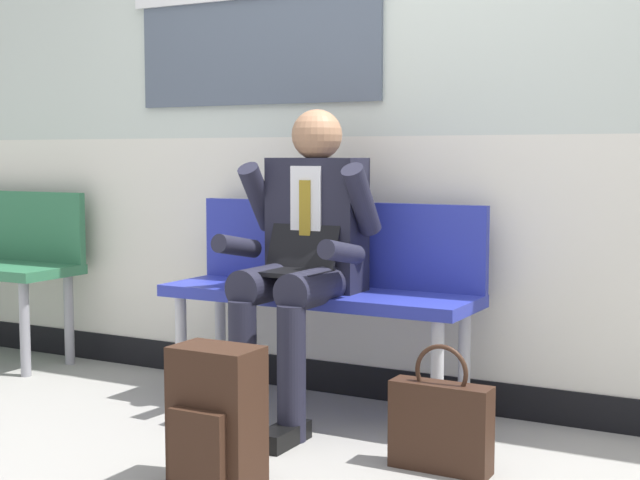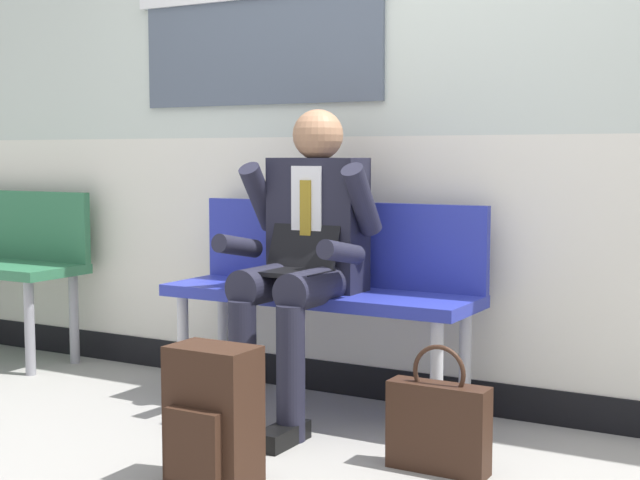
% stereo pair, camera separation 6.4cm
% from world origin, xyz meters
% --- Properties ---
extents(ground_plane, '(18.00, 18.00, 0.00)m').
position_xyz_m(ground_plane, '(0.00, 0.00, 0.00)').
color(ground_plane, gray).
extents(station_wall, '(6.28, 0.17, 2.77)m').
position_xyz_m(station_wall, '(-0.01, 0.62, 1.38)').
color(station_wall, beige).
rests_on(station_wall, ground).
extents(bench_with_person, '(1.36, 0.42, 0.88)m').
position_xyz_m(bench_with_person, '(-0.25, 0.34, 0.55)').
color(bench_with_person, '#28339E').
rests_on(bench_with_person, ground).
extents(bench_empty, '(1.04, 0.42, 0.89)m').
position_xyz_m(bench_empty, '(-2.23, 0.34, 0.54)').
color(bench_empty, '#2D6B47').
rests_on(bench_empty, ground).
extents(person_seated, '(0.57, 0.70, 1.27)m').
position_xyz_m(person_seated, '(-0.25, 0.15, 0.69)').
color(person_seated, '#1E1E2D').
rests_on(person_seated, ground).
extents(backpack, '(0.29, 0.22, 0.46)m').
position_xyz_m(backpack, '(-0.11, -0.66, 0.23)').
color(backpack, '#331E14').
rests_on(backpack, ground).
extents(handbag, '(0.35, 0.10, 0.44)m').
position_xyz_m(handbag, '(0.48, -0.17, 0.16)').
color(handbag, '#331E14').
rests_on(handbag, ground).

